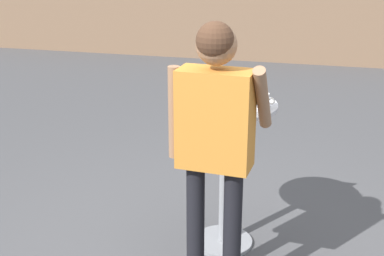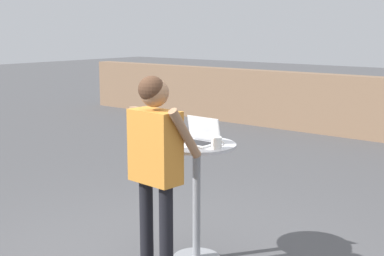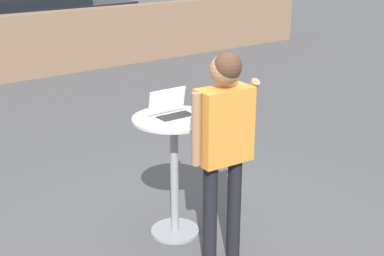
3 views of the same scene
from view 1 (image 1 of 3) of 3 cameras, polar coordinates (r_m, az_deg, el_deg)
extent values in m
cube|color=#84664C|center=(9.68, 10.04, 10.44)|extent=(16.08, 0.35, 1.17)
cylinder|color=gray|center=(3.99, 3.32, -11.96)|extent=(0.43, 0.43, 0.03)
cylinder|color=gray|center=(3.75, 3.48, -5.17)|extent=(0.07, 0.07, 1.02)
cylinder|color=#B7B7BC|center=(3.56, 3.65, 2.46)|extent=(0.69, 0.69, 0.02)
cube|color=silver|center=(3.53, 3.59, 2.69)|extent=(0.35, 0.21, 0.02)
cube|color=black|center=(3.53, 3.59, 2.84)|extent=(0.31, 0.17, 0.00)
cube|color=silver|center=(3.61, 4.04, 4.91)|extent=(0.35, 0.06, 0.21)
cube|color=white|center=(3.61, 4.02, 4.90)|extent=(0.32, 0.05, 0.18)
cylinder|color=white|center=(3.46, 7.54, 2.90)|extent=(0.09, 0.09, 0.10)
torus|color=white|center=(3.46, 8.48, 2.85)|extent=(0.04, 0.01, 0.04)
cylinder|color=black|center=(3.32, 0.37, -10.66)|extent=(0.11, 0.11, 0.86)
cylinder|color=black|center=(3.26, 4.30, -11.29)|extent=(0.11, 0.11, 0.86)
cube|color=orange|center=(2.99, 2.51, 0.92)|extent=(0.43, 0.24, 0.57)
sphere|color=#936B4C|center=(2.88, 2.64, 8.84)|extent=(0.22, 0.22, 0.22)
sphere|color=#472D1E|center=(2.85, 2.49, 9.30)|extent=(0.21, 0.21, 0.21)
cylinder|color=#936B4C|center=(3.05, -1.90, 1.65)|extent=(0.07, 0.07, 0.54)
cylinder|color=#936B4C|center=(2.97, 7.53, 3.14)|extent=(0.09, 0.33, 0.42)
cylinder|color=black|center=(12.26, 14.63, 10.76)|extent=(0.65, 0.29, 0.63)
cylinder|color=black|center=(10.70, 15.53, 9.43)|extent=(0.65, 0.29, 0.63)
camera|label=2|loc=(2.20, 107.36, -7.95)|focal=50.00mm
camera|label=3|loc=(3.02, -79.46, 10.40)|focal=50.00mm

